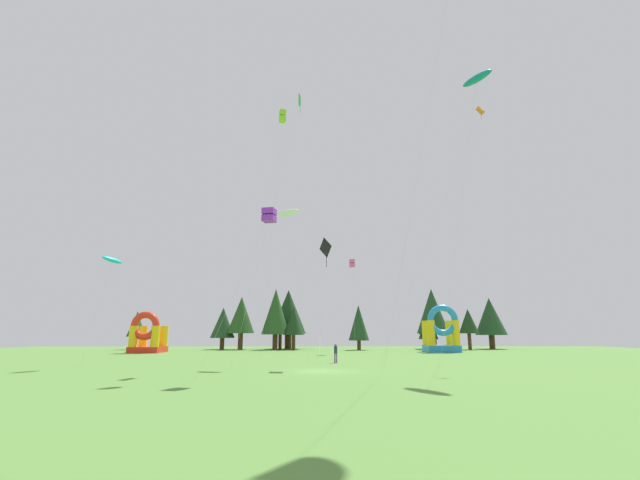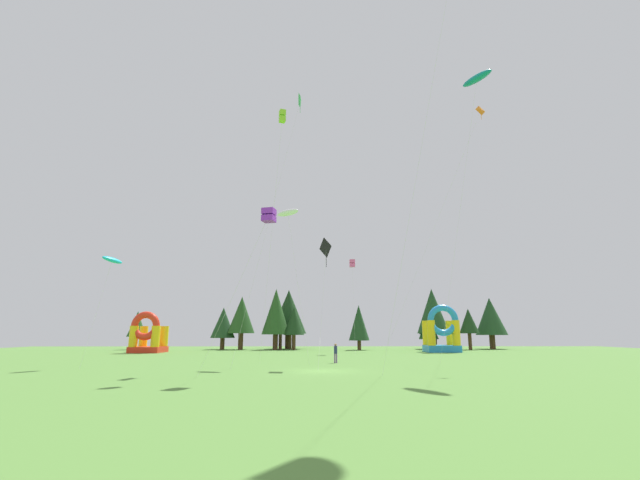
{
  "view_description": "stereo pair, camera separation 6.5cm",
  "coord_description": "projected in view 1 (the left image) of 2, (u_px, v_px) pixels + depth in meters",
  "views": [
    {
      "loc": [
        -0.66,
        -34.75,
        2.93
      ],
      "look_at": [
        0.0,
        11.25,
        12.7
      ],
      "focal_mm": 24.42,
      "sensor_mm": 36.0,
      "label": 1
    },
    {
      "loc": [
        -0.59,
        -34.75,
        2.93
      ],
      "look_at": [
        0.0,
        11.25,
        12.7
      ],
      "focal_mm": 24.42,
      "sensor_mm": 36.0,
      "label": 2
    }
  ],
  "objects": [
    {
      "name": "ground_plane",
      "position": [
        322.0,
        371.0,
        33.39
      ],
      "size": [
        120.0,
        120.0,
        0.0
      ],
      "primitive_type": "plane",
      "color": "#548438"
    },
    {
      "name": "kite_orange_diamond",
      "position": [
        480.0,
        114.0,
        47.11
      ],
      "size": [
        11.37,
        5.3,
        26.98
      ],
      "color": "orange",
      "rests_on": "ground_plane"
    },
    {
      "name": "kite_lime_box",
      "position": [
        282.0,
        118.0,
        39.11
      ],
      "size": [
        2.6,
        7.2,
        22.53
      ],
      "color": "#8CD826",
      "rests_on": "ground_plane"
    },
    {
      "name": "kite_cyan_parafoil",
      "position": [
        112.0,
        260.0,
        39.35
      ],
      "size": [
        1.66,
        3.25,
        9.78
      ],
      "color": "#19B7CC",
      "rests_on": "ground_plane"
    },
    {
      "name": "kite_pink_box",
      "position": [
        352.0,
        263.0,
        65.34
      ],
      "size": [
        0.83,
        4.96,
        13.63
      ],
      "color": "#EA599E",
      "rests_on": "ground_plane"
    },
    {
      "name": "kite_black_diamond",
      "position": [
        327.0,
        249.0,
        39.9
      ],
      "size": [
        1.45,
        5.03,
        11.15
      ],
      "color": "black",
      "rests_on": "ground_plane"
    },
    {
      "name": "kite_purple_box",
      "position": [
        269.0,
        215.0,
        30.72
      ],
      "size": [
        5.23,
        1.7,
        11.5
      ],
      "color": "purple",
      "rests_on": "ground_plane"
    },
    {
      "name": "kite_teal_parafoil",
      "position": [
        477.0,
        79.0,
        40.9
      ],
      "size": [
        4.38,
        8.69,
        27.03
      ],
      "color": "#0C7F7A",
      "rests_on": "ground_plane"
    },
    {
      "name": "kite_green_diamond",
      "position": [
        301.0,
        102.0,
        47.67
      ],
      "size": [
        5.52,
        7.77,
        28.46
      ],
      "color": "green",
      "rests_on": "ground_plane"
    },
    {
      "name": "kite_white_parafoil",
      "position": [
        288.0,
        213.0,
        42.98
      ],
      "size": [
        3.41,
        1.56,
        15.0
      ],
      "color": "white",
      "rests_on": "ground_plane"
    },
    {
      "name": "person_near_camera",
      "position": [
        336.0,
        351.0,
        42.28
      ],
      "size": [
        0.4,
        0.4,
        1.86
      ],
      "rotation": [
        0.0,
        0.0,
        5.97
      ],
      "color": "#724C8C",
      "rests_on": "ground_plane"
    },
    {
      "name": "inflatable_yellow_castle",
      "position": [
        442.0,
        334.0,
        65.54
      ],
      "size": [
        4.87,
        4.18,
        7.0
      ],
      "color": "#268CD8",
      "rests_on": "ground_plane"
    },
    {
      "name": "inflatable_blue_arch",
      "position": [
        147.0,
        338.0,
        63.83
      ],
      "size": [
        4.37,
        4.92,
        5.9
      ],
      "color": "red",
      "rests_on": "ground_plane"
    },
    {
      "name": "tree_row_0",
      "position": [
        137.0,
        324.0,
        75.67
      ],
      "size": [
        3.15,
        3.15,
        6.54
      ],
      "color": "#4C331E",
      "rests_on": "ground_plane"
    },
    {
      "name": "tree_row_1",
      "position": [
        223.0,
        323.0,
        76.24
      ],
      "size": [
        4.22,
        4.22,
        7.21
      ],
      "color": "#4C331E",
      "rests_on": "ground_plane"
    },
    {
      "name": "tree_row_2",
      "position": [
        241.0,
        315.0,
        75.96
      ],
      "size": [
        4.69,
        4.69,
        9.06
      ],
      "color": "#4C331E",
      "rests_on": "ground_plane"
    },
    {
      "name": "tree_row_3",
      "position": [
        276.0,
        312.0,
        75.44
      ],
      "size": [
        4.84,
        4.84,
        10.36
      ],
      "color": "#4C331E",
      "rests_on": "ground_plane"
    },
    {
      "name": "tree_row_4",
      "position": [
        280.0,
        321.0,
        75.74
      ],
      "size": [
        3.14,
        3.14,
        7.29
      ],
      "color": "#4C331E",
      "rests_on": "ground_plane"
    },
    {
      "name": "tree_row_5",
      "position": [
        288.0,
        312.0,
        79.25
      ],
      "size": [
        6.48,
        6.48,
        10.53
      ],
      "color": "#4C331E",
      "rests_on": "ground_plane"
    },
    {
      "name": "tree_row_6",
      "position": [
        294.0,
        321.0,
        74.62
      ],
      "size": [
        3.55,
        3.55,
        7.24
      ],
      "color": "#4C331E",
      "rests_on": "ground_plane"
    },
    {
      "name": "tree_row_7",
      "position": [
        359.0,
        323.0,
        73.69
      ],
      "size": [
        3.47,
        3.47,
        7.47
      ],
      "color": "#4C331E",
      "rests_on": "ground_plane"
    },
    {
      "name": "tree_row_8",
      "position": [
        428.0,
        326.0,
        78.2
      ],
      "size": [
        3.5,
        3.5,
        6.38
      ],
      "color": "#4C331E",
      "rests_on": "ground_plane"
    },
    {
      "name": "tree_row_9",
      "position": [
        427.0,
        319.0,
        78.71
      ],
      "size": [
        3.14,
        3.14,
        7.98
      ],
      "color": "#4C331E",
      "rests_on": "ground_plane"
    },
    {
      "name": "tree_row_10",
      "position": [
        432.0,
        311.0,
        78.28
      ],
      "size": [
        5.69,
        5.69,
        10.68
      ],
      "color": "#4C331E",
      "rests_on": "ground_plane"
    },
    {
      "name": "tree_row_11",
      "position": [
        468.0,
        321.0,
        75.41
      ],
      "size": [
        3.35,
        3.35,
        6.95
      ],
      "color": "#4C331E",
      "rests_on": "ground_plane"
    },
    {
      "name": "tree_row_12",
      "position": [
        490.0,
        317.0,
        78.55
      ],
      "size": [
        5.5,
        5.5,
        9.06
      ],
      "color": "#4C331E",
      "rests_on": "ground_plane"
    }
  ]
}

